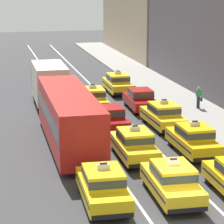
{
  "coord_description": "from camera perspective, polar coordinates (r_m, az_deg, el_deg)",
  "views": [
    {
      "loc": [
        -7.85,
        -20.23,
        9.73
      ],
      "look_at": [
        -0.09,
        13.14,
        1.3
      ],
      "focal_mm": 89.11,
      "sensor_mm": 36.0,
      "label": 1
    }
  ],
  "objects": [
    {
      "name": "taxi_center_fourth",
      "position": [
        41.23,
        -2.01,
        1.42
      ],
      "size": [
        1.97,
        4.62,
        1.96
      ],
      "color": "black",
      "rests_on": "ground"
    },
    {
      "name": "bus_left_second",
      "position": [
        32.29,
        -4.45,
        -0.4
      ],
      "size": [
        2.62,
        11.22,
        3.22
      ],
      "color": "black",
      "rests_on": "ground"
    },
    {
      "name": "taxi_center_nearest",
      "position": [
        24.96,
        6.19,
        -7.03
      ],
      "size": [
        1.97,
        4.62,
        1.96
      ],
      "color": "black",
      "rests_on": "ground"
    },
    {
      "name": "ground_plane",
      "position": [
        23.78,
        7.52,
        -10.46
      ],
      "size": [
        160.0,
        160.0,
        0.0
      ],
      "primitive_type": "plane",
      "color": "#353538"
    },
    {
      "name": "taxi_right_fifth",
      "position": [
        47.1,
        0.58,
        2.99
      ],
      "size": [
        1.86,
        4.58,
        1.96
      ],
      "color": "black",
      "rests_on": "ground"
    },
    {
      "name": "taxi_right_third",
      "position": [
        36.38,
        5.28,
        -0.32
      ],
      "size": [
        1.92,
        4.6,
        1.96
      ],
      "color": "black",
      "rests_on": "ground"
    },
    {
      "name": "pedestrian_mid_block",
      "position": [
        41.59,
        8.87,
        1.49
      ],
      "size": [
        0.47,
        0.24,
        1.63
      ],
      "color": "#23232D",
      "rests_on": "sidewalk_curb"
    },
    {
      "name": "taxi_center_second",
      "position": [
        30.07,
        2.3,
        -3.31
      ],
      "size": [
        1.87,
        4.58,
        1.96
      ],
      "color": "black",
      "rests_on": "ground"
    },
    {
      "name": "lane_stripe_left_center",
      "position": [
        41.86,
        -4.15,
        0.35
      ],
      "size": [
        0.14,
        80.0,
        0.01
      ],
      "primitive_type": "cube",
      "color": "silver",
      "rests_on": "ground"
    },
    {
      "name": "sedan_center_third",
      "position": [
        35.69,
        -0.3,
        -0.58
      ],
      "size": [
        1.89,
        4.35,
        1.58
      ],
      "color": "black",
      "rests_on": "ground"
    },
    {
      "name": "sedan_right_fourth",
      "position": [
        41.19,
        2.92,
        1.36
      ],
      "size": [
        1.9,
        4.35,
        1.58
      ],
      "color": "black",
      "rests_on": "ground"
    },
    {
      "name": "sidewalk_curb",
      "position": [
        39.51,
        9.73,
        -0.52
      ],
      "size": [
        4.0,
        90.0,
        0.15
      ],
      "primitive_type": "cube",
      "color": "gray",
      "rests_on": "ground"
    },
    {
      "name": "taxi_left_nearest",
      "position": [
        24.27,
        -0.93,
        -7.57
      ],
      "size": [
        1.97,
        4.62,
        1.96
      ],
      "color": "black",
      "rests_on": "ground"
    },
    {
      "name": "box_truck_left_third",
      "position": [
        42.82,
        -6.52,
        3.04
      ],
      "size": [
        2.37,
        6.99,
        3.27
      ],
      "color": "black",
      "rests_on": "ground"
    },
    {
      "name": "lane_stripe_center_right",
      "position": [
        42.45,
        0.12,
        0.58
      ],
      "size": [
        0.14,
        80.0,
        0.01
      ],
      "primitive_type": "cube",
      "color": "silver",
      "rests_on": "ground"
    },
    {
      "name": "taxi_right_second",
      "position": [
        31.31,
        8.37,
        -2.75
      ],
      "size": [
        1.83,
        4.56,
        1.96
      ],
      "color": "black",
      "rests_on": "ground"
    }
  ]
}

